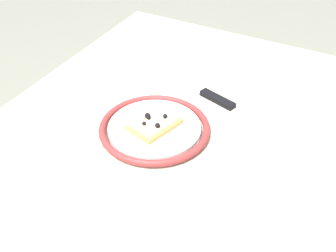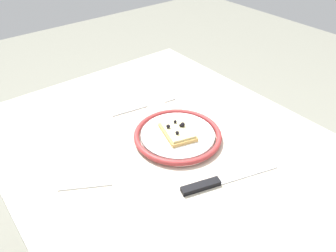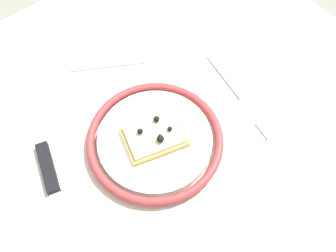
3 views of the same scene
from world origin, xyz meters
name	(u,v)px [view 3 (image 3 of 3)]	position (x,y,z in m)	size (l,w,h in m)	color
ground_plane	(151,234)	(0.00, 0.00, 0.00)	(6.00, 6.00, 0.00)	slate
dining_table	(137,155)	(0.00, 0.00, 0.63)	(0.96, 0.76, 0.72)	#BCB29E
plate	(155,140)	(-0.02, 0.04, 0.73)	(0.23, 0.23, 0.02)	white
pizza_slice_near	(155,136)	(-0.02, 0.04, 0.75)	(0.11, 0.10, 0.03)	tan
knife	(52,186)	(0.16, 0.00, 0.73)	(0.09, 0.24, 0.01)	silver
fork	(240,95)	(-0.20, 0.06, 0.72)	(0.05, 0.20, 0.00)	silver
napkin	(105,44)	(-0.07, -0.19, 0.72)	(0.15, 0.12, 0.00)	white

